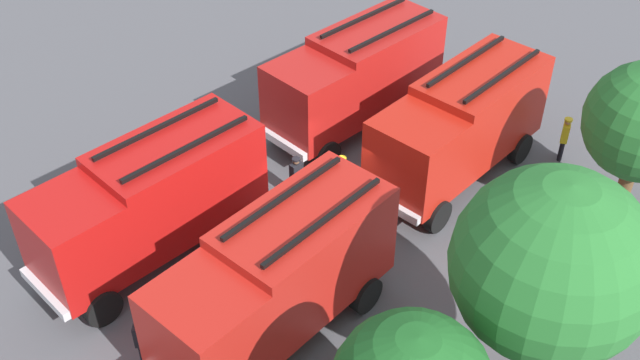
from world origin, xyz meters
TOP-DOWN VIEW (x-y plane):
  - ground_plane at (0.00, 0.00)m, footprint 46.71×46.71m
  - fire_truck_0 at (-4.73, -2.38)m, footprint 7.39×3.28m
  - fire_truck_1 at (4.62, -2.54)m, footprint 7.36×3.20m
  - fire_truck_2 at (-4.55, 2.17)m, footprint 7.28×2.95m
  - fire_truck_3 at (4.46, 2.40)m, footprint 7.24×2.84m
  - firefighter_0 at (-1.05, 0.03)m, footprint 0.48×0.44m
  - firefighter_1 at (7.54, 0.54)m, footprint 0.45×0.48m
  - firefighter_2 at (-0.12, -1.12)m, footprint 0.44×0.28m
  - firefighter_3 at (-7.56, -4.63)m, footprint 0.48×0.43m
  - firefighter_4 at (-7.85, 4.51)m, footprint 0.48×0.38m
  - tree_1 at (2.03, 8.37)m, footprint 4.47×4.47m
  - traffic_cone_0 at (-0.71, -5.14)m, footprint 0.39×0.39m

SIDE VIEW (x-z plane):
  - ground_plane at x=0.00m, z-range 0.00..0.00m
  - traffic_cone_0 at x=-0.71m, z-range 0.00..0.56m
  - firefighter_2 at x=-0.12m, z-range 0.09..1.72m
  - firefighter_0 at x=-1.05m, z-range 0.10..1.80m
  - firefighter_4 at x=-7.85m, z-range 0.10..1.81m
  - firefighter_1 at x=7.54m, z-range 0.11..1.85m
  - firefighter_3 at x=-7.56m, z-range 0.11..1.87m
  - fire_truck_0 at x=-4.73m, z-range 0.21..4.09m
  - fire_truck_1 at x=4.62m, z-range 0.21..4.09m
  - fire_truck_2 at x=-4.55m, z-range 0.21..4.09m
  - fire_truck_3 at x=4.46m, z-range 0.21..4.09m
  - tree_1 at x=2.03m, z-range 1.20..8.12m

